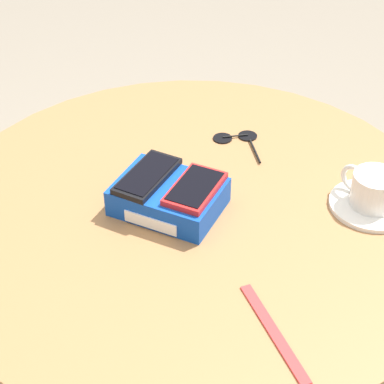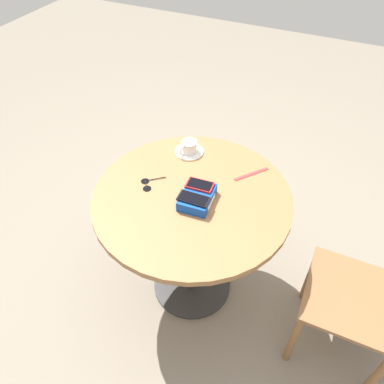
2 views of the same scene
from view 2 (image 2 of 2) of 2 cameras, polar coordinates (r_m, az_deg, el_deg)
ground_plane at (r=2.25m, az=0.00°, el=-13.89°), size 8.00×8.00×0.00m
round_table at (r=1.77m, az=0.00°, el=-3.70°), size 0.90×0.90×0.73m
phone_box at (r=1.63m, az=0.80°, el=-0.82°), size 0.19×0.14×0.05m
phone_black at (r=1.58m, az=0.22°, el=-1.03°), size 0.07×0.14×0.01m
phone_red at (r=1.64m, az=1.19°, el=1.07°), size 0.08×0.12×0.01m
saucer at (r=1.90m, az=-0.43°, el=6.17°), size 0.14×0.14×0.01m
coffee_cup at (r=1.88m, az=-0.49°, el=6.96°), size 0.11×0.08×0.06m
lanyard_strap at (r=1.80m, az=9.02°, el=2.71°), size 0.16×0.13×0.00m
sunglasses at (r=1.74m, az=-6.81°, el=1.21°), size 0.12×0.10×0.01m
chair_near_window at (r=1.87m, az=25.37°, el=-14.92°), size 0.42×0.42×0.79m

